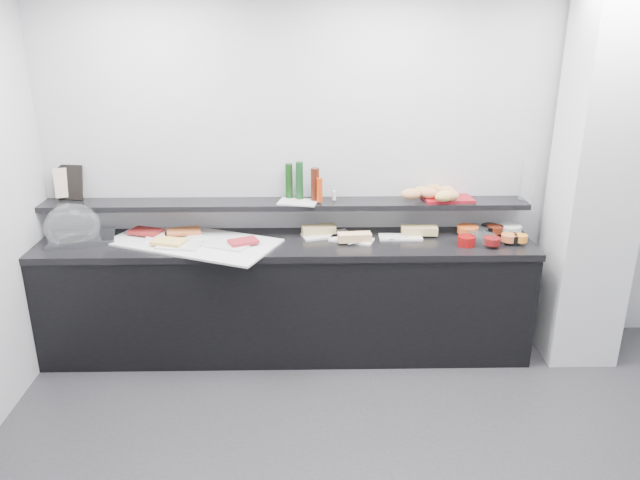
{
  "coord_description": "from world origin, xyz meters",
  "views": [
    {
      "loc": [
        -0.53,
        -2.57,
        2.49
      ],
      "look_at": [
        -0.45,
        1.45,
        1.0
      ],
      "focal_mm": 35.0,
      "sensor_mm": 36.0,
      "label": 1
    }
  ],
  "objects_px": {
    "framed_print": "(70,182)",
    "condiment_tray": "(298,202)",
    "bread_tray": "(447,198)",
    "carafe": "(527,182)",
    "sandwich_plate_mid": "(351,240)",
    "cloche_base": "(81,239)"
  },
  "relations": [
    {
      "from": "cloche_base",
      "to": "condiment_tray",
      "type": "height_order",
      "value": "condiment_tray"
    },
    {
      "from": "sandwich_plate_mid",
      "to": "framed_print",
      "type": "distance_m",
      "value": 2.14
    },
    {
      "from": "framed_print",
      "to": "condiment_tray",
      "type": "distance_m",
      "value": 1.71
    },
    {
      "from": "cloche_base",
      "to": "condiment_tray",
      "type": "bearing_deg",
      "value": -10.85
    },
    {
      "from": "condiment_tray",
      "to": "carafe",
      "type": "distance_m",
      "value": 1.69
    },
    {
      "from": "condiment_tray",
      "to": "bread_tray",
      "type": "relative_size",
      "value": 0.77
    },
    {
      "from": "condiment_tray",
      "to": "carafe",
      "type": "bearing_deg",
      "value": 12.63
    },
    {
      "from": "cloche_base",
      "to": "bread_tray",
      "type": "relative_size",
      "value": 1.28
    },
    {
      "from": "sandwich_plate_mid",
      "to": "carafe",
      "type": "bearing_deg",
      "value": 25.36
    },
    {
      "from": "sandwich_plate_mid",
      "to": "condiment_tray",
      "type": "bearing_deg",
      "value": 179.93
    },
    {
      "from": "sandwich_plate_mid",
      "to": "framed_print",
      "type": "xyz_separation_m",
      "value": [
        -2.09,
        0.27,
        0.37
      ]
    },
    {
      "from": "sandwich_plate_mid",
      "to": "framed_print",
      "type": "relative_size",
      "value": 1.22
    },
    {
      "from": "framed_print",
      "to": "condiment_tray",
      "type": "height_order",
      "value": "framed_print"
    },
    {
      "from": "sandwich_plate_mid",
      "to": "framed_print",
      "type": "bearing_deg",
      "value": -168.1
    },
    {
      "from": "bread_tray",
      "to": "carafe",
      "type": "xyz_separation_m",
      "value": [
        0.57,
        -0.07,
        0.14
      ]
    },
    {
      "from": "framed_print",
      "to": "carafe",
      "type": "bearing_deg",
      "value": 7.71
    },
    {
      "from": "cloche_base",
      "to": "carafe",
      "type": "height_order",
      "value": "carafe"
    },
    {
      "from": "sandwich_plate_mid",
      "to": "carafe",
      "type": "relative_size",
      "value": 1.06
    },
    {
      "from": "condiment_tray",
      "to": "bread_tray",
      "type": "distance_m",
      "value": 1.12
    },
    {
      "from": "carafe",
      "to": "cloche_base",
      "type": "bearing_deg",
      "value": -178.07
    },
    {
      "from": "bread_tray",
      "to": "carafe",
      "type": "height_order",
      "value": "carafe"
    },
    {
      "from": "carafe",
      "to": "bread_tray",
      "type": "bearing_deg",
      "value": 172.77
    }
  ]
}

